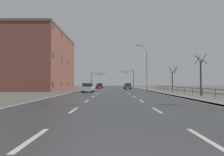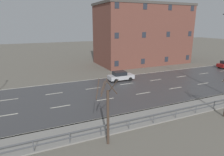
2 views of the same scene
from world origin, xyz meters
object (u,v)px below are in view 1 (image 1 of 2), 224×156
object	(u,v)px
street_lamp_midground	(145,68)
brick_building	(42,62)
car_far_right	(87,88)
traffic_signal_left	(95,77)
traffic_signal_right	(129,76)
car_near_left	(99,86)
car_mid_centre	(127,86)

from	to	relation	value
street_lamp_midground	brick_building	xyz separation A→B (m)	(-23.84, 2.27, 1.65)
car_far_right	traffic_signal_left	bearing A→B (deg)	93.55
brick_building	street_lamp_midground	bearing A→B (deg)	-5.44
street_lamp_midground	traffic_signal_right	world-z (taller)	street_lamp_midground
car_near_left	brick_building	size ratio (longest dim) A/B	0.20
car_near_left	car_far_right	distance (m)	24.42
traffic_signal_left	car_far_right	world-z (taller)	traffic_signal_left
street_lamp_midground	car_mid_centre	size ratio (longest dim) A/B	2.45
traffic_signal_right	car_far_right	world-z (taller)	traffic_signal_right
traffic_signal_right	traffic_signal_left	size ratio (longest dim) A/B	1.15
car_near_left	car_far_right	xyz separation A→B (m)	(-0.46, -24.41, 0.00)
street_lamp_midground	traffic_signal_left	xyz separation A→B (m)	(-13.91, 29.25, -1.05)
car_mid_centre	traffic_signal_right	bearing A→B (deg)	81.70
traffic_signal_left	car_near_left	world-z (taller)	traffic_signal_left
street_lamp_midground	brick_building	world-z (taller)	brick_building
street_lamp_midground	car_near_left	world-z (taller)	street_lamp_midground
car_far_right	car_mid_centre	bearing A→B (deg)	65.47
traffic_signal_left	car_near_left	xyz separation A→B (m)	(2.59, -14.16, -3.12)
street_lamp_midground	traffic_signal_left	bearing A→B (deg)	115.43
traffic_signal_right	car_far_right	xyz separation A→B (m)	(-10.86, -37.91, -3.66)
car_mid_centre	car_near_left	world-z (taller)	same
traffic_signal_right	car_near_left	xyz separation A→B (m)	(-10.40, -13.49, -3.66)
car_mid_centre	car_far_right	distance (m)	19.77
traffic_signal_right	traffic_signal_left	world-z (taller)	traffic_signal_right
traffic_signal_right	car_near_left	bearing A→B (deg)	-127.63
car_mid_centre	brick_building	xyz separation A→B (m)	(-20.39, -6.33, 5.83)
car_near_left	car_far_right	world-z (taller)	same
traffic_signal_right	brick_building	size ratio (longest dim) A/B	0.31
traffic_signal_left	car_mid_centre	size ratio (longest dim) A/B	1.36
car_far_right	traffic_signal_right	bearing A→B (deg)	74.40
traffic_signal_left	car_mid_centre	xyz separation A→B (m)	(10.46, -20.64, -3.12)
car_near_left	brick_building	world-z (taller)	brick_building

